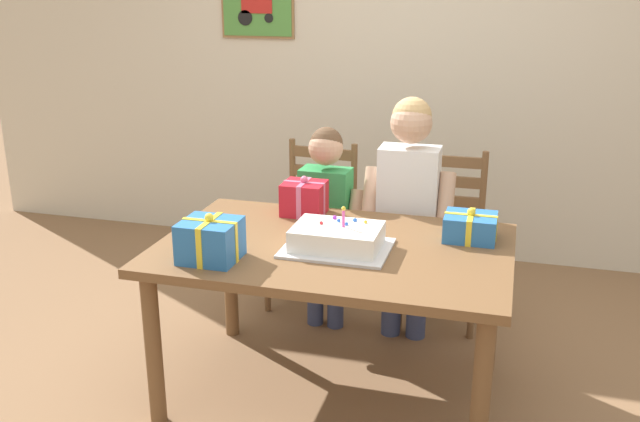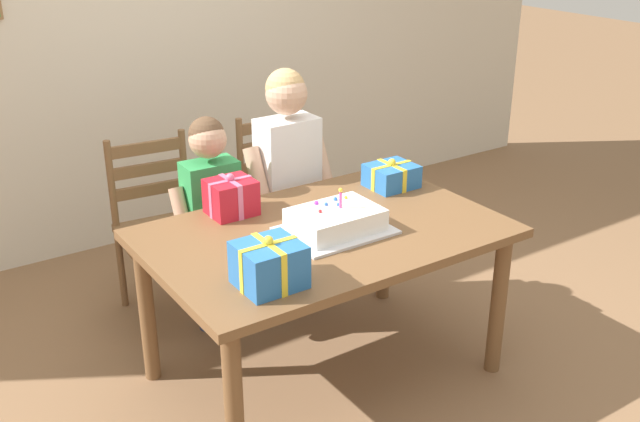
{
  "view_description": "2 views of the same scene",
  "coord_description": "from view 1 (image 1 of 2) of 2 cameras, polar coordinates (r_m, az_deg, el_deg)",
  "views": [
    {
      "loc": [
        0.71,
        -2.72,
        1.8
      ],
      "look_at": [
        -0.07,
        0.04,
        0.86
      ],
      "focal_mm": 39.66,
      "sensor_mm": 36.0,
      "label": 1
    },
    {
      "loc": [
        -1.61,
        -2.38,
        2.04
      ],
      "look_at": [
        0.0,
        0.03,
        0.8
      ],
      "focal_mm": 42.0,
      "sensor_mm": 36.0,
      "label": 2
    }
  ],
  "objects": [
    {
      "name": "back_wall",
      "position": [
        4.71,
        7.2,
        12.0
      ],
      "size": [
        6.4,
        0.11,
        2.6
      ],
      "color": "beige",
      "rests_on": "ground"
    },
    {
      "name": "child_younger",
      "position": [
        3.66,
        0.45,
        0.15
      ],
      "size": [
        0.4,
        0.23,
        1.09
      ],
      "color": "#38426B",
      "rests_on": "ground"
    },
    {
      "name": "gift_box_beside_cake",
      "position": [
        3.38,
        -1.28,
        1.05
      ],
      "size": [
        0.2,
        0.18,
        0.19
      ],
      "color": "red",
      "rests_on": "dining_table"
    },
    {
      "name": "gift_box_corner_small",
      "position": [
        2.86,
        -8.84,
        -2.35
      ],
      "size": [
        0.23,
        0.22,
        0.2
      ],
      "color": "#286BB7",
      "rests_on": "dining_table"
    },
    {
      "name": "birthday_cake",
      "position": [
        2.94,
        1.39,
        -2.24
      ],
      "size": [
        0.44,
        0.34,
        0.19
      ],
      "color": "silver",
      "rests_on": "dining_table"
    },
    {
      "name": "ground_plane",
      "position": [
        3.33,
        1.07,
        -14.46
      ],
      "size": [
        20.0,
        20.0,
        0.0
      ],
      "primitive_type": "plane",
      "color": "#846042"
    },
    {
      "name": "chair_right",
      "position": [
        3.9,
        9.88,
        -2.04
      ],
      "size": [
        0.42,
        0.42,
        0.92
      ],
      "color": "brown",
      "rests_on": "ground"
    },
    {
      "name": "chair_left",
      "position": [
        4.03,
        -0.52,
        -1.09
      ],
      "size": [
        0.46,
        0.46,
        0.92
      ],
      "color": "brown",
      "rests_on": "ground"
    },
    {
      "name": "dining_table",
      "position": [
        3.04,
        1.14,
        -4.31
      ],
      "size": [
        1.49,
        0.98,
        0.72
      ],
      "color": "brown",
      "rests_on": "ground"
    },
    {
      "name": "child_older",
      "position": [
        3.54,
        7.14,
        1.17
      ],
      "size": [
        0.46,
        0.26,
        1.26
      ],
      "color": "#38426B",
      "rests_on": "ground"
    },
    {
      "name": "gift_box_red_large",
      "position": [
        3.12,
        12.03,
        -1.26
      ],
      "size": [
        0.23,
        0.2,
        0.15
      ],
      "color": "#286BB7",
      "rests_on": "dining_table"
    }
  ]
}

